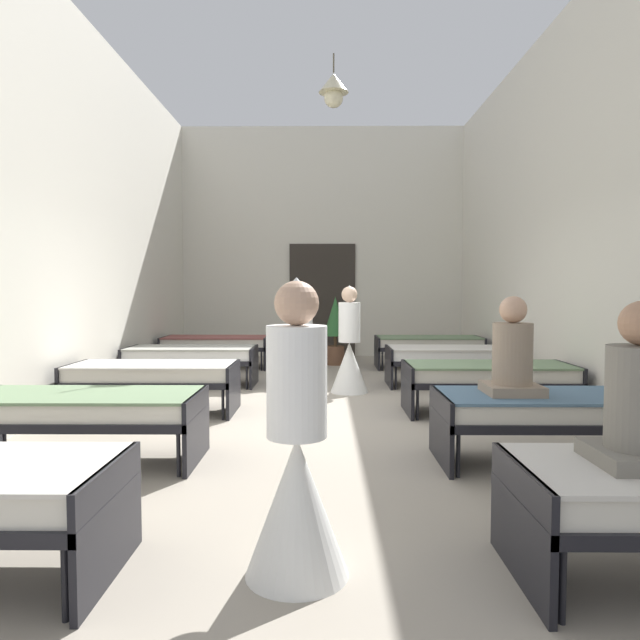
{
  "coord_description": "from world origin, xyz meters",
  "views": [
    {
      "loc": [
        0.05,
        -6.53,
        1.43
      ],
      "look_at": [
        0.0,
        -0.48,
        1.1
      ],
      "focal_mm": 32.04,
      "sensor_mm": 36.0,
      "label": 1
    }
  ],
  "objects_px": {
    "bed_right_row_1": "(555,410)",
    "nurse_mid_aisle": "(349,354)",
    "bed_left_row_1": "(84,410)",
    "nurse_near_aisle": "(303,346)",
    "bed_right_row_4": "(428,344)",
    "nurse_far_aisle": "(297,471)",
    "bed_left_row_3": "(192,356)",
    "bed_right_row_2": "(488,375)",
    "patient_seated_primary": "(512,358)",
    "patient_seated_secondary": "(640,405)",
    "bed_left_row_2": "(153,375)",
    "potted_plant": "(335,325)",
    "bed_left_row_4": "(216,344)",
    "bed_right_row_3": "(452,356)"
  },
  "relations": [
    {
      "from": "bed_right_row_1",
      "to": "bed_left_row_2",
      "type": "xyz_separation_m",
      "value": [
        -3.87,
        1.9,
        0.0
      ]
    },
    {
      "from": "bed_right_row_3",
      "to": "nurse_far_aisle",
      "type": "bearing_deg",
      "value": -109.69
    },
    {
      "from": "nurse_mid_aisle",
      "to": "potted_plant",
      "type": "bearing_deg",
      "value": -118.77
    },
    {
      "from": "bed_right_row_2",
      "to": "nurse_far_aisle",
      "type": "height_order",
      "value": "nurse_far_aisle"
    },
    {
      "from": "bed_right_row_2",
      "to": "potted_plant",
      "type": "height_order",
      "value": "potted_plant"
    },
    {
      "from": "bed_left_row_4",
      "to": "nurse_near_aisle",
      "type": "bearing_deg",
      "value": -37.38
    },
    {
      "from": "bed_left_row_4",
      "to": "bed_left_row_3",
      "type": "bearing_deg",
      "value": -90.0
    },
    {
      "from": "bed_left_row_1",
      "to": "potted_plant",
      "type": "distance_m",
      "value": 6.54
    },
    {
      "from": "bed_left_row_1",
      "to": "nurse_near_aisle",
      "type": "relative_size",
      "value": 1.28
    },
    {
      "from": "bed_left_row_2",
      "to": "bed_left_row_4",
      "type": "relative_size",
      "value": 1.0
    },
    {
      "from": "bed_left_row_3",
      "to": "nurse_mid_aisle",
      "type": "height_order",
      "value": "nurse_mid_aisle"
    },
    {
      "from": "bed_right_row_2",
      "to": "bed_right_row_4",
      "type": "bearing_deg",
      "value": 90.0
    },
    {
      "from": "bed_left_row_4",
      "to": "potted_plant",
      "type": "xyz_separation_m",
      "value": [
        2.19,
        0.46,
        0.32
      ]
    },
    {
      "from": "bed_left_row_3",
      "to": "bed_right_row_1",
      "type": "bearing_deg",
      "value": -44.49
    },
    {
      "from": "bed_right_row_4",
      "to": "nurse_far_aisle",
      "type": "distance_m",
      "value": 7.82
    },
    {
      "from": "bed_right_row_4",
      "to": "nurse_far_aisle",
      "type": "bearing_deg",
      "value": -104.99
    },
    {
      "from": "bed_right_row_2",
      "to": "nurse_mid_aisle",
      "type": "xyz_separation_m",
      "value": [
        -1.54,
        1.34,
        0.09
      ]
    },
    {
      "from": "bed_right_row_2",
      "to": "bed_left_row_4",
      "type": "xyz_separation_m",
      "value": [
        -3.87,
        3.8,
        0.0
      ]
    },
    {
      "from": "bed_left_row_1",
      "to": "patient_seated_secondary",
      "type": "height_order",
      "value": "patient_seated_secondary"
    },
    {
      "from": "nurse_near_aisle",
      "to": "patient_seated_secondary",
      "type": "xyz_separation_m",
      "value": [
        1.88,
        -6.32,
        0.34
      ]
    },
    {
      "from": "bed_right_row_1",
      "to": "bed_right_row_3",
      "type": "xyz_separation_m",
      "value": [
        0.0,
        3.8,
        0.0
      ]
    },
    {
      "from": "bed_right_row_1",
      "to": "nurse_near_aisle",
      "type": "xyz_separation_m",
      "value": [
        -2.23,
        4.45,
        0.09
      ]
    },
    {
      "from": "bed_right_row_4",
      "to": "bed_left_row_4",
      "type": "bearing_deg",
      "value": 180.0
    },
    {
      "from": "bed_right_row_1",
      "to": "nurse_near_aisle",
      "type": "height_order",
      "value": "nurse_near_aisle"
    },
    {
      "from": "bed_left_row_3",
      "to": "patient_seated_primary",
      "type": "bearing_deg",
      "value": -47.09
    },
    {
      "from": "bed_left_row_2",
      "to": "patient_seated_primary",
      "type": "relative_size",
      "value": 2.37
    },
    {
      "from": "bed_left_row_1",
      "to": "bed_left_row_4",
      "type": "xyz_separation_m",
      "value": [
        0.0,
        5.7,
        0.0
      ]
    },
    {
      "from": "bed_left_row_2",
      "to": "bed_left_row_3",
      "type": "bearing_deg",
      "value": 90.0
    },
    {
      "from": "nurse_near_aisle",
      "to": "nurse_far_aisle",
      "type": "height_order",
      "value": "same"
    },
    {
      "from": "bed_right_row_3",
      "to": "nurse_mid_aisle",
      "type": "distance_m",
      "value": 1.64
    },
    {
      "from": "patient_seated_primary",
      "to": "nurse_far_aisle",
      "type": "bearing_deg",
      "value": -131.88
    },
    {
      "from": "bed_left_row_2",
      "to": "bed_left_row_4",
      "type": "distance_m",
      "value": 3.8
    },
    {
      "from": "nurse_far_aisle",
      "to": "bed_right_row_2",
      "type": "bearing_deg",
      "value": 136.79
    },
    {
      "from": "bed_left_row_3",
      "to": "bed_right_row_3",
      "type": "relative_size",
      "value": 1.0
    },
    {
      "from": "potted_plant",
      "to": "bed_right_row_4",
      "type": "bearing_deg",
      "value": -15.16
    },
    {
      "from": "bed_right_row_1",
      "to": "nurse_mid_aisle",
      "type": "height_order",
      "value": "nurse_mid_aisle"
    },
    {
      "from": "potted_plant",
      "to": "bed_left_row_2",
      "type": "bearing_deg",
      "value": -117.18
    },
    {
      "from": "nurse_near_aisle",
      "to": "patient_seated_primary",
      "type": "distance_m",
      "value": 4.82
    },
    {
      "from": "bed_left_row_3",
      "to": "potted_plant",
      "type": "xyz_separation_m",
      "value": [
        2.19,
        2.36,
        0.32
      ]
    },
    {
      "from": "patient_seated_primary",
      "to": "patient_seated_secondary",
      "type": "bearing_deg",
      "value": -90.0
    },
    {
      "from": "bed_left_row_1",
      "to": "bed_left_row_4",
      "type": "relative_size",
      "value": 1.0
    },
    {
      "from": "nurse_near_aisle",
      "to": "nurse_far_aisle",
      "type": "relative_size",
      "value": 1.0
    },
    {
      "from": "bed_left_row_4",
      "to": "bed_right_row_4",
      "type": "bearing_deg",
      "value": 0.0
    },
    {
      "from": "bed_right_row_1",
      "to": "bed_left_row_3",
      "type": "bearing_deg",
      "value": 135.51
    },
    {
      "from": "bed_right_row_2",
      "to": "patient_seated_primary",
      "type": "xyz_separation_m",
      "value": [
        -0.35,
        -1.88,
        0.43
      ]
    },
    {
      "from": "bed_left_row_2",
      "to": "patient_seated_secondary",
      "type": "bearing_deg",
      "value": -47.03
    },
    {
      "from": "bed_right_row_1",
      "to": "potted_plant",
      "type": "xyz_separation_m",
      "value": [
        -1.68,
        6.16,
        0.32
      ]
    },
    {
      "from": "bed_right_row_4",
      "to": "nurse_near_aisle",
      "type": "height_order",
      "value": "nurse_near_aisle"
    },
    {
      "from": "bed_right_row_1",
      "to": "nurse_near_aisle",
      "type": "bearing_deg",
      "value": 116.6
    },
    {
      "from": "bed_left_row_3",
      "to": "bed_right_row_3",
      "type": "height_order",
      "value": "same"
    }
  ]
}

